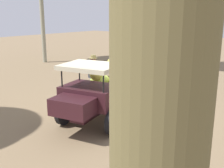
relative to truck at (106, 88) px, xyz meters
The scene contains 4 objects.
ground_plane 1.10m from the truck, 161.07° to the left, with size 60.00×60.00×0.00m, color #80684A.
truck is the anchor object (origin of this frame).
farmer 2.14m from the truck, 125.93° to the right, with size 0.52×0.49×1.64m.
wooden_crate 2.53m from the truck, behind, with size 0.57×0.49×0.52m, color olive.
Camera 1 is at (6.80, 5.35, 3.21)m, focal length 44.35 mm.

